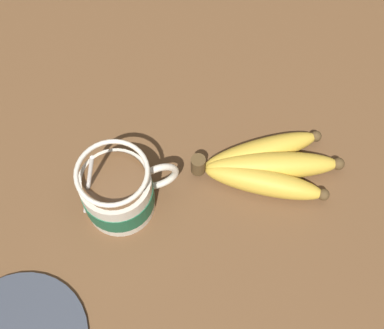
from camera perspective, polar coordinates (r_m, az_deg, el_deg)
name	(u,v)px	position (r cm, az deg, el deg)	size (l,w,h in cm)	color
table	(163,178)	(76.35, -3.16, -1.44)	(92.92, 92.92, 3.53)	brown
coffee_mug	(119,192)	(69.51, -7.83, -2.92)	(13.35, 9.34, 14.70)	beige
banana_bunch	(266,166)	(73.73, 7.92, -0.18)	(20.21, 12.45, 4.29)	#4C381E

